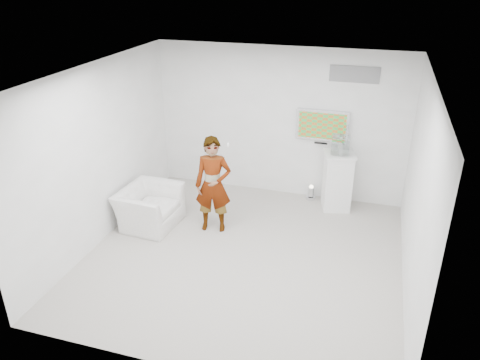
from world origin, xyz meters
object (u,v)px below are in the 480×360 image
at_px(pedestal, 337,181).
at_px(floor_uplight, 311,193).
at_px(tv, 322,125).
at_px(armchair, 149,207).
at_px(person, 213,185).

relative_size(pedestal, floor_uplight, 3.81).
bearing_deg(tv, armchair, -144.83).
bearing_deg(floor_uplight, person, -132.37).
height_order(person, pedestal, person).
relative_size(tv, armchair, 0.92).
bearing_deg(armchair, person, -76.63).
bearing_deg(floor_uplight, armchair, -145.53).
height_order(armchair, pedestal, pedestal).
bearing_deg(armchair, tv, -50.72).
height_order(tv, floor_uplight, tv).
distance_m(person, floor_uplight, 2.34).
distance_m(tv, armchair, 3.61).
distance_m(pedestal, floor_uplight, 0.70).
bearing_deg(person, floor_uplight, 36.94).
distance_m(armchair, floor_uplight, 3.25).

